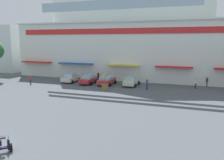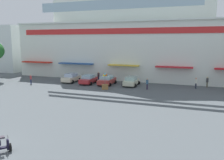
# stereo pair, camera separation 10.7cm
# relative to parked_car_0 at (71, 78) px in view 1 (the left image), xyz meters

# --- Properties ---
(ground_plane) EXTENTS (128.00, 128.00, 0.00)m
(ground_plane) POSITION_rel_parked_car_0_xyz_m (8.00, -12.97, -0.77)
(ground_plane) COLOR #4E5558
(colonial_building) EXTENTS (43.89, 16.29, 20.70)m
(colonial_building) POSITION_rel_parked_car_0_xyz_m (8.00, 9.98, 8.31)
(colonial_building) COLOR silver
(colonial_building) RESTS_ON ground
(flank_building_left) EXTENTS (13.87, 10.34, 10.43)m
(flank_building_left) POSITION_rel_parked_car_0_xyz_m (-24.54, 10.77, 4.45)
(flank_building_left) COLOR silver
(flank_building_left) RESTS_ON ground
(parked_car_0) EXTENTS (2.43, 3.84, 1.55)m
(parked_car_0) POSITION_rel_parked_car_0_xyz_m (0.00, 0.00, 0.00)
(parked_car_0) COLOR beige
(parked_car_0) RESTS_ON ground
(parked_car_1) EXTENTS (2.52, 4.21, 1.46)m
(parked_car_1) POSITION_rel_parked_car_0_xyz_m (3.47, -0.38, -0.03)
(parked_car_1) COLOR #B62A2F
(parked_car_1) RESTS_ON ground
(parked_car_2) EXTENTS (2.51, 4.27, 1.45)m
(parked_car_2) POSITION_rel_parked_car_0_xyz_m (6.68, -0.17, -0.03)
(parked_car_2) COLOR #AE3532
(parked_car_2) RESTS_ON ground
(parked_car_3) EXTENTS (2.47, 4.22, 1.47)m
(parked_car_3) POSITION_rel_parked_car_0_xyz_m (10.58, 0.41, -0.03)
(parked_car_3) COLOR beige
(parked_car_3) RESTS_ON ground
(pedestrian_0) EXTENTS (0.48, 0.48, 1.64)m
(pedestrian_0) POSITION_rel_parked_car_0_xyz_m (20.21, 1.58, 0.17)
(pedestrian_0) COLOR #262D3B
(pedestrian_0) RESTS_ON ground
(pedestrian_1) EXTENTS (0.47, 0.47, 1.62)m
(pedestrian_1) POSITION_rel_parked_car_0_xyz_m (13.57, -1.61, 0.15)
(pedestrian_1) COLOR #2E223D
(pedestrian_1) RESTS_ON ground
(pedestrian_2) EXTENTS (0.36, 0.36, 1.68)m
(pedestrian_2) POSITION_rel_parked_car_0_xyz_m (21.79, 3.07, 0.20)
(pedestrian_2) COLOR brown
(pedestrian_2) RESTS_ON ground
(pedestrian_3) EXTENTS (0.37, 0.37, 1.58)m
(pedestrian_3) POSITION_rel_parked_car_0_xyz_m (-5.27, -3.92, 0.15)
(pedestrian_3) COLOR #1D254B
(pedestrian_3) RESTS_ON ground
(pedestrian_4) EXTENTS (0.54, 0.54, 1.63)m
(pedestrian_4) POSITION_rel_parked_car_0_xyz_m (3.86, 2.85, 0.15)
(pedestrian_4) COLOR #282940
(pedestrian_4) RESTS_ON ground
(balloon_vendor_cart) EXTENTS (1.08, 0.95, 2.40)m
(balloon_vendor_cart) POSITION_rel_parked_car_0_xyz_m (7.79, -3.76, 0.25)
(balloon_vendor_cart) COLOR olive
(balloon_vendor_cart) RESTS_ON ground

